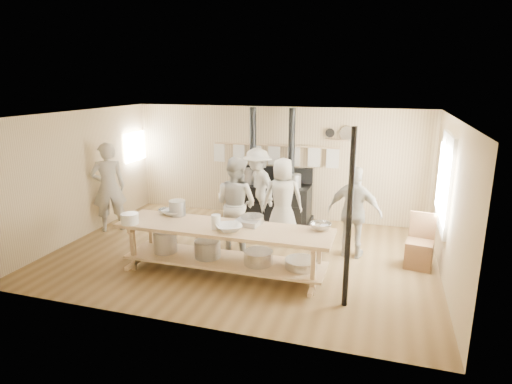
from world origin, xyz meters
TOP-DOWN VIEW (x-y plane):
  - ground at (0.00, 0.00)m, footprint 7.00×7.00m
  - room_shell at (0.00, 0.00)m, footprint 7.00×7.00m
  - window_right at (3.47, 0.60)m, footprint 0.09×1.50m
  - left_opening at (-3.45, 2.00)m, footprint 0.00×0.90m
  - stove at (-0.01, 2.12)m, footprint 1.90×0.75m
  - towel_rail at (0.00, 2.40)m, footprint 3.00×0.04m
  - back_wall_shelf at (1.46, 2.43)m, footprint 0.63×0.14m
  - prep_table at (-0.01, -0.90)m, footprint 3.60×0.90m
  - support_post at (2.05, -1.35)m, footprint 0.08×0.08m
  - cook_far_left at (-3.15, 0.43)m, footprint 0.83×0.81m
  - cook_left at (-0.19, 0.24)m, footprint 1.05×0.93m
  - cook_center at (0.52, 1.08)m, footprint 0.93×0.72m
  - cook_right at (2.00, 0.50)m, footprint 1.06×0.60m
  - cook_by_window at (-0.23, 1.77)m, footprint 1.28×1.20m
  - chair at (3.15, 0.39)m, footprint 0.51×0.51m
  - bowl_white_a at (-1.09, -0.57)m, footprint 0.39×0.39m
  - bowl_steel_a at (-1.22, -0.57)m, footprint 0.42×0.42m
  - bowl_white_b at (0.16, -1.06)m, footprint 0.58×0.58m
  - bowl_steel_b at (1.55, -0.57)m, footprint 0.38×0.38m
  - roasting_pan at (0.35, -0.73)m, footprint 0.43×0.32m
  - mixing_bowl_large at (0.39, -0.57)m, footprint 0.40×0.40m
  - bucket_galv at (-1.01, -0.57)m, footprint 0.34×0.34m
  - deep_bowl_enamel at (-1.55, -1.23)m, footprint 0.36×0.36m
  - pitcher at (-0.07, -1.05)m, footprint 0.17×0.17m

SIDE VIEW (x-z plane):
  - ground at x=0.00m, z-range 0.00..0.00m
  - chair at x=3.15m, z-range -0.19..0.75m
  - prep_table at x=-0.01m, z-range 0.10..0.95m
  - stove at x=-0.01m, z-range -0.78..1.82m
  - cook_center at x=0.52m, z-range 0.00..1.68m
  - cook_right at x=2.00m, z-range 0.00..1.71m
  - cook_by_window at x=-0.23m, z-range 0.00..1.74m
  - roasting_pan at x=0.35m, z-range 0.85..0.94m
  - bowl_white_a at x=-1.09m, z-range 0.85..0.94m
  - bowl_steel_a at x=-1.22m, z-range 0.85..0.94m
  - bowl_white_b at x=0.16m, z-range 0.85..0.95m
  - bowl_steel_b at x=1.55m, z-range 0.85..0.96m
  - cook_left at x=-0.19m, z-range 0.00..1.81m
  - mixing_bowl_large at x=0.39m, z-range 0.85..0.97m
  - deep_bowl_enamel at x=-1.55m, z-range 0.85..1.03m
  - cook_far_left at x=-3.15m, z-range 0.00..1.93m
  - pitcher at x=-0.07m, z-range 0.85..1.09m
  - bucket_galv at x=-1.01m, z-range 0.85..1.12m
  - support_post at x=2.05m, z-range 0.00..2.60m
  - window_right at x=3.47m, z-range 0.67..2.33m
  - towel_rail at x=0.00m, z-range 1.32..1.79m
  - left_opening at x=-3.45m, z-range 1.15..2.05m
  - room_shell at x=0.00m, z-range -1.88..5.12m
  - back_wall_shelf at x=1.46m, z-range 1.84..2.17m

